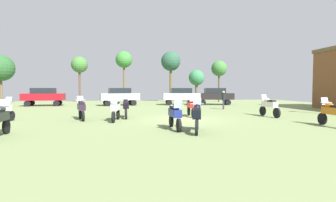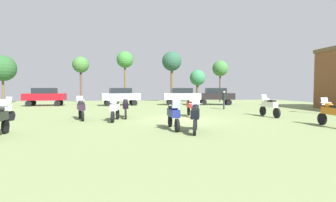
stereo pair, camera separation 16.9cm
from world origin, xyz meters
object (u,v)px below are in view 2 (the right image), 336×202
object	(u,v)px
tree_1	(198,78)
tree_6	(2,68)
motorcycle_11	(81,108)
tree_4	(81,65)
tree_5	(220,69)
motorcycle_2	(191,106)
car_2	(121,95)
motorcycle_1	(195,116)
motorcycle_6	(333,113)
car_1	(45,95)
motorcycle_9	(269,106)
person_1	(224,99)
car_3	(216,95)
motorcycle_8	(125,107)
tree_2	(172,62)
motorcycle_7	(173,114)
motorcycle_10	(1,110)
motorcycle_5	(115,109)
car_4	(182,95)
tree_3	(125,60)

from	to	relation	value
tree_1	tree_6	world-z (taller)	tree_6
motorcycle_11	tree_4	world-z (taller)	tree_4
tree_4	tree_5	distance (m)	20.02
motorcycle_2	tree_1	xyz separation A→B (m)	(5.49, 18.73, 2.73)
motorcycle_11	car_2	size ratio (longest dim) A/B	0.45
motorcycle_1	motorcycle_6	size ratio (longest dim) A/B	0.98
car_1	motorcycle_2	bearing A→B (deg)	-136.46
motorcycle_1	motorcycle_9	xyz separation A→B (m)	(6.54, 5.20, 0.02)
person_1	motorcycle_11	bearing A→B (deg)	-46.36
tree_1	car_3	bearing A→B (deg)	-86.22
motorcycle_8	tree_2	xyz separation A→B (m)	(6.23, 19.44, 5.09)
motorcycle_7	motorcycle_10	distance (m)	10.08
motorcycle_10	tree_2	xyz separation A→B (m)	(13.19, 20.78, 5.11)
motorcycle_7	car_2	distance (m)	17.93
tree_4	tree_5	xyz separation A→B (m)	(19.94, -1.74, -0.38)
motorcycle_1	tree_4	world-z (taller)	tree_4
motorcycle_5	motorcycle_9	xyz separation A→B (m)	(10.30, 0.79, 0.01)
motorcycle_5	car_3	size ratio (longest dim) A/B	0.50
motorcycle_1	tree_2	size ratio (longest dim) A/B	0.30
car_1	motorcycle_9	bearing A→B (deg)	-129.07
tree_5	motorcycle_5	bearing A→B (deg)	-124.35
motorcycle_2	person_1	xyz separation A→B (m)	(4.50, 5.53, 0.28)
motorcycle_5	motorcycle_6	xyz separation A→B (m)	(10.94, -3.96, -0.01)
motorcycle_1	tree_4	xyz separation A→B (m)	(-9.85, 26.41, 4.48)
motorcycle_1	tree_2	bearing A→B (deg)	99.57
motorcycle_5	motorcycle_7	distance (m)	4.60
motorcycle_11	tree_5	bearing A→B (deg)	33.64
motorcycle_6	person_1	size ratio (longest dim) A/B	1.28
car_2	tree_6	world-z (taller)	tree_6
car_1	car_2	size ratio (longest dim) A/B	0.96
car_2	tree_1	size ratio (longest dim) A/B	0.98
motorcycle_9	person_1	bearing A→B (deg)	94.31
motorcycle_8	tree_1	xyz separation A→B (m)	(9.92, 18.76, 2.72)
car_2	tree_6	bearing A→B (deg)	56.42
car_4	tree_5	distance (m)	10.03
motorcycle_2	motorcycle_1	bearing A→B (deg)	81.33
car_2	car_3	bearing A→B (deg)	-103.31
motorcycle_2	tree_2	world-z (taller)	tree_2
motorcycle_11	car_4	size ratio (longest dim) A/B	0.47
motorcycle_9	car_2	size ratio (longest dim) A/B	0.50
tree_4	car_4	bearing A→B (deg)	-31.51
motorcycle_7	car_1	bearing A→B (deg)	-60.38
motorcycle_9	motorcycle_11	world-z (taller)	motorcycle_9
motorcycle_2	tree_3	size ratio (longest dim) A/B	0.30
motorcycle_2	car_3	bearing A→B (deg)	-113.30
motorcycle_7	motorcycle_2	bearing A→B (deg)	-114.41
motorcycle_1	motorcycle_7	distance (m)	1.19
motorcycle_1	tree_5	size ratio (longest dim) A/B	0.36
motorcycle_9	car_4	size ratio (longest dim) A/B	0.52
motorcycle_7	tree_3	size ratio (longest dim) A/B	0.30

